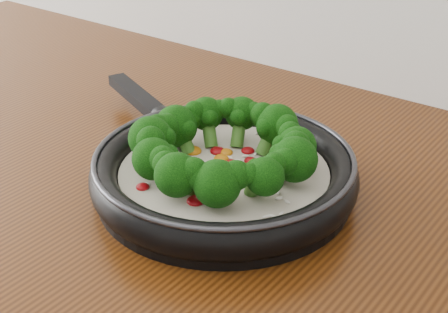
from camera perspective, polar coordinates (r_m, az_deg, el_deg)
The scene contains 1 object.
skillet at distance 0.77m, azimuth -0.17°, elevation -0.88°, with size 0.51×0.41×0.09m.
Camera 1 is at (0.53, 0.56, 1.31)m, focal length 53.39 mm.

